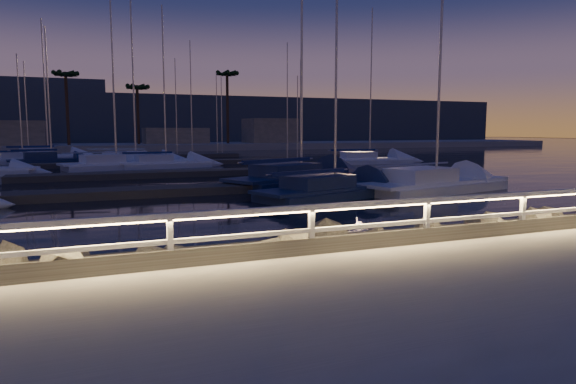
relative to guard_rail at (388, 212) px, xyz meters
name	(u,v)px	position (x,y,z in m)	size (l,w,h in m)	color
ground	(390,245)	(0.07, 0.00, -0.77)	(400.00, 400.00, 0.00)	#AEAA9D
harbor_water	(170,175)	(0.07, 31.22, -1.74)	(400.00, 440.00, 0.60)	black
guard_rail	(388,212)	(0.00, 0.00, 0.00)	(44.11, 0.12, 1.06)	silver
floating_docks	(167,167)	(0.07, 32.50, -1.17)	(22.00, 36.00, 0.40)	#4F4A41
far_shore	(124,145)	(-0.06, 74.05, -0.48)	(160.00, 14.00, 5.20)	#AEAA9D
palm_left	(66,77)	(-7.93, 72.00, 9.36)	(3.00, 3.00, 11.20)	#432F1F
palm_center	(137,89)	(2.07, 73.00, 8.01)	(3.00, 3.00, 9.70)	#432F1F
palm_right	(227,77)	(16.07, 72.00, 10.26)	(3.00, 3.00, 12.20)	#432F1F
distant_hills	(10,121)	(-22.06, 133.69, 3.96)	(230.00, 37.50, 18.00)	#354052
sailboat_c	(433,183)	(10.50, 11.94, -0.90)	(9.67, 4.81, 15.82)	white
sailboat_d	(331,189)	(4.59, 11.93, -0.95)	(8.93, 4.98, 14.56)	navy
sailboat_g	(164,163)	(0.09, 34.59, -0.95)	(8.22, 3.34, 13.57)	white
sailboat_h	(298,177)	(5.31, 17.65, -0.90)	(10.40, 6.75, 17.19)	navy
sailboat_i	(49,160)	(-9.10, 41.76, -0.93)	(7.56, 3.33, 12.52)	navy
sailboat_j	(133,161)	(-2.10, 37.76, -0.90)	(9.03, 4.77, 14.84)	white
sailboat_k	(114,164)	(-3.95, 34.51, -0.92)	(9.11, 4.75, 14.90)	white
sailboat_l	(367,159)	(18.95, 32.74, -0.95)	(8.90, 4.00, 14.54)	white
sailboat_m	(21,159)	(-11.78, 45.48, -0.98)	(6.33, 3.34, 10.45)	white
sailboat_n	(46,156)	(-9.79, 49.32, -0.90)	(8.87, 3.99, 14.62)	white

